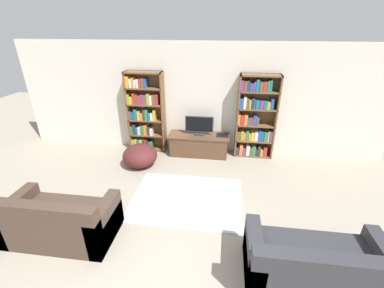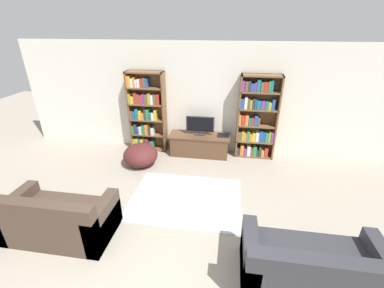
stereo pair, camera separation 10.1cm
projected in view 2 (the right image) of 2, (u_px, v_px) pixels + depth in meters
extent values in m
cube|color=silver|center=(199.00, 99.00, 6.10)|extent=(8.80, 0.06, 2.60)
cube|color=brown|center=(131.00, 111.00, 6.30)|extent=(0.04, 0.30, 1.95)
cube|color=brown|center=(164.00, 113.00, 6.18)|extent=(0.04, 0.30, 1.95)
cube|color=brown|center=(149.00, 111.00, 6.35)|extent=(0.89, 0.04, 1.95)
cube|color=brown|center=(144.00, 72.00, 5.82)|extent=(0.89, 0.30, 0.04)
cube|color=brown|center=(150.00, 148.00, 6.65)|extent=(0.85, 0.30, 0.04)
cube|color=#9E9333|center=(136.00, 142.00, 6.63)|extent=(0.07, 0.24, 0.24)
cube|color=gold|center=(138.00, 142.00, 6.62)|extent=(0.05, 0.24, 0.25)
cube|color=#196B75|center=(140.00, 142.00, 6.61)|extent=(0.06, 0.24, 0.24)
cube|color=gold|center=(143.00, 143.00, 6.60)|extent=(0.07, 0.24, 0.24)
cube|color=#333338|center=(146.00, 142.00, 6.59)|extent=(0.04, 0.24, 0.26)
cube|color=#B72D28|center=(148.00, 143.00, 6.58)|extent=(0.04, 0.24, 0.26)
cube|color=#333338|center=(150.00, 143.00, 6.58)|extent=(0.04, 0.24, 0.23)
cube|color=#7F338C|center=(152.00, 144.00, 6.58)|extent=(0.04, 0.24, 0.19)
cube|color=#2D7F47|center=(153.00, 144.00, 6.57)|extent=(0.05, 0.24, 0.20)
cube|color=brown|center=(149.00, 134.00, 6.48)|extent=(0.85, 0.30, 0.04)
cube|color=#2D7F47|center=(134.00, 129.00, 6.47)|extent=(0.06, 0.24, 0.19)
cube|color=#333338|center=(136.00, 128.00, 6.45)|extent=(0.06, 0.24, 0.25)
cube|color=#234C99|center=(139.00, 129.00, 6.45)|extent=(0.05, 0.24, 0.18)
cube|color=silver|center=(142.00, 129.00, 6.44)|extent=(0.07, 0.24, 0.19)
cube|color=#2D7F47|center=(144.00, 129.00, 6.42)|extent=(0.07, 0.24, 0.23)
cube|color=orange|center=(147.00, 129.00, 6.41)|extent=(0.08, 0.24, 0.25)
cube|color=#333338|center=(150.00, 130.00, 6.41)|extent=(0.06, 0.24, 0.21)
cube|color=silver|center=(153.00, 131.00, 6.41)|extent=(0.07, 0.24, 0.16)
cube|color=brown|center=(148.00, 119.00, 6.31)|extent=(0.85, 0.30, 0.04)
cube|color=brown|center=(132.00, 114.00, 6.30)|extent=(0.06, 0.24, 0.19)
cube|color=#234C99|center=(135.00, 115.00, 6.30)|extent=(0.05, 0.24, 0.18)
cube|color=#196B75|center=(138.00, 113.00, 6.27)|extent=(0.08, 0.24, 0.26)
cube|color=gold|center=(141.00, 114.00, 6.27)|extent=(0.06, 0.24, 0.21)
cube|color=orange|center=(144.00, 115.00, 6.27)|extent=(0.07, 0.24, 0.16)
cube|color=#333338|center=(146.00, 114.00, 6.24)|extent=(0.04, 0.24, 0.26)
cube|color=#2D7F47|center=(148.00, 114.00, 6.23)|extent=(0.07, 0.24, 0.26)
cube|color=#196B75|center=(151.00, 115.00, 6.24)|extent=(0.05, 0.24, 0.18)
cube|color=silver|center=(154.00, 116.00, 6.23)|extent=(0.06, 0.24, 0.18)
cube|color=gold|center=(156.00, 114.00, 6.20)|extent=(0.05, 0.24, 0.25)
cube|color=brown|center=(147.00, 104.00, 6.14)|extent=(0.85, 0.30, 0.04)
cube|color=#9E9333|center=(131.00, 98.00, 6.13)|extent=(0.05, 0.24, 0.23)
cube|color=gold|center=(133.00, 99.00, 6.13)|extent=(0.08, 0.24, 0.17)
cube|color=#B72D28|center=(136.00, 98.00, 6.10)|extent=(0.07, 0.24, 0.25)
cube|color=brown|center=(139.00, 98.00, 6.10)|extent=(0.05, 0.24, 0.23)
cube|color=#B72D28|center=(141.00, 99.00, 6.09)|extent=(0.07, 0.24, 0.21)
cube|color=#7F338C|center=(144.00, 98.00, 6.08)|extent=(0.05, 0.24, 0.23)
cube|color=brown|center=(147.00, 99.00, 6.07)|extent=(0.08, 0.24, 0.22)
cube|color=#9E9333|center=(150.00, 98.00, 6.05)|extent=(0.06, 0.24, 0.25)
cube|color=silver|center=(153.00, 99.00, 6.05)|extent=(0.06, 0.24, 0.22)
cube|color=brown|center=(156.00, 99.00, 6.04)|extent=(0.07, 0.24, 0.23)
cube|color=#B72D28|center=(159.00, 99.00, 6.03)|extent=(0.05, 0.24, 0.25)
cube|color=brown|center=(145.00, 88.00, 5.98)|extent=(0.85, 0.30, 0.04)
cube|color=orange|center=(129.00, 81.00, 5.95)|extent=(0.04, 0.24, 0.26)
cube|color=gold|center=(130.00, 81.00, 5.95)|extent=(0.04, 0.24, 0.25)
cube|color=silver|center=(133.00, 82.00, 5.95)|extent=(0.06, 0.24, 0.20)
cube|color=orange|center=(135.00, 82.00, 5.94)|extent=(0.04, 0.24, 0.23)
cube|color=silver|center=(137.00, 83.00, 5.94)|extent=(0.04, 0.24, 0.17)
cube|color=silver|center=(140.00, 83.00, 5.93)|extent=(0.06, 0.24, 0.19)
cube|color=#B72D28|center=(142.00, 82.00, 5.92)|extent=(0.06, 0.24, 0.20)
cube|color=brown|center=(145.00, 82.00, 5.91)|extent=(0.06, 0.24, 0.22)
cube|color=#234C99|center=(147.00, 83.00, 5.90)|extent=(0.05, 0.24, 0.21)
cube|color=brown|center=(238.00, 117.00, 5.93)|extent=(0.04, 0.30, 1.95)
cube|color=brown|center=(277.00, 119.00, 5.81)|extent=(0.04, 0.30, 1.95)
cube|color=brown|center=(257.00, 116.00, 5.99)|extent=(0.89, 0.04, 1.95)
cube|color=brown|center=(262.00, 75.00, 5.46)|extent=(0.89, 0.30, 0.04)
cube|color=brown|center=(253.00, 155.00, 6.28)|extent=(0.85, 0.30, 0.04)
cube|color=#333338|center=(238.00, 150.00, 6.27)|extent=(0.08, 0.24, 0.18)
cube|color=orange|center=(242.00, 149.00, 6.25)|extent=(0.08, 0.24, 0.25)
cube|color=#7F338C|center=(245.00, 151.00, 6.25)|extent=(0.06, 0.24, 0.17)
cube|color=silver|center=(249.00, 150.00, 6.23)|extent=(0.08, 0.24, 0.24)
cube|color=brown|center=(251.00, 151.00, 6.22)|extent=(0.05, 0.24, 0.20)
cube|color=#2D7F47|center=(255.00, 150.00, 6.21)|extent=(0.08, 0.24, 0.24)
cube|color=#333338|center=(257.00, 152.00, 6.21)|extent=(0.04, 0.24, 0.17)
cube|color=#333338|center=(260.00, 151.00, 6.19)|extent=(0.05, 0.24, 0.24)
cube|color=#9E9333|center=(262.00, 152.00, 6.20)|extent=(0.06, 0.24, 0.16)
cube|color=#B72D28|center=(266.00, 151.00, 6.17)|extent=(0.08, 0.24, 0.22)
cube|color=brown|center=(255.00, 140.00, 6.11)|extent=(0.85, 0.30, 0.04)
cube|color=brown|center=(240.00, 135.00, 6.10)|extent=(0.08, 0.24, 0.20)
cube|color=#9E9333|center=(243.00, 135.00, 6.09)|extent=(0.07, 0.24, 0.22)
cube|color=orange|center=(245.00, 136.00, 6.09)|extent=(0.04, 0.24, 0.19)
cube|color=#2D7F47|center=(248.00, 135.00, 6.07)|extent=(0.07, 0.24, 0.23)
cube|color=orange|center=(251.00, 136.00, 6.07)|extent=(0.05, 0.24, 0.17)
cube|color=gold|center=(254.00, 136.00, 6.06)|extent=(0.07, 0.24, 0.19)
cube|color=silver|center=(257.00, 136.00, 6.04)|extent=(0.07, 0.24, 0.22)
cube|color=#234C99|center=(261.00, 135.00, 6.02)|extent=(0.08, 0.24, 0.25)
cube|color=#234C99|center=(263.00, 136.00, 6.02)|extent=(0.05, 0.24, 0.23)
cube|color=#2D7F47|center=(267.00, 136.00, 6.01)|extent=(0.08, 0.24, 0.23)
cube|color=#9E9333|center=(269.00, 136.00, 6.00)|extent=(0.04, 0.24, 0.25)
cube|color=#7F338C|center=(272.00, 136.00, 5.99)|extent=(0.06, 0.24, 0.25)
cube|color=brown|center=(257.00, 125.00, 5.95)|extent=(0.85, 0.30, 0.04)
cube|color=orange|center=(240.00, 119.00, 5.93)|extent=(0.04, 0.24, 0.24)
cube|color=#B72D28|center=(243.00, 119.00, 5.92)|extent=(0.08, 0.24, 0.23)
cube|color=orange|center=(247.00, 119.00, 5.91)|extent=(0.07, 0.24, 0.23)
cube|color=#196B75|center=(250.00, 121.00, 5.91)|extent=(0.05, 0.24, 0.16)
cube|color=#B72D28|center=(253.00, 121.00, 5.90)|extent=(0.06, 0.24, 0.18)
cube|color=#234C99|center=(256.00, 120.00, 5.88)|extent=(0.07, 0.24, 0.23)
cube|color=brown|center=(259.00, 121.00, 5.88)|extent=(0.05, 0.24, 0.18)
cube|color=brown|center=(258.00, 109.00, 5.78)|extent=(0.85, 0.30, 0.04)
cube|color=#234C99|center=(242.00, 103.00, 5.76)|extent=(0.08, 0.24, 0.22)
cube|color=silver|center=(246.00, 102.00, 5.74)|extent=(0.06, 0.24, 0.26)
cube|color=brown|center=(248.00, 103.00, 5.74)|extent=(0.04, 0.24, 0.23)
cube|color=#9E9333|center=(251.00, 104.00, 5.74)|extent=(0.05, 0.24, 0.20)
cube|color=#333338|center=(253.00, 103.00, 5.72)|extent=(0.04, 0.24, 0.24)
cube|color=#234C99|center=(255.00, 104.00, 5.72)|extent=(0.04, 0.24, 0.22)
cube|color=#196B75|center=(259.00, 104.00, 5.72)|extent=(0.08, 0.24, 0.19)
cube|color=#7F338C|center=(263.00, 105.00, 5.71)|extent=(0.08, 0.24, 0.19)
cube|color=#196B75|center=(266.00, 105.00, 5.70)|extent=(0.07, 0.24, 0.19)
cube|color=#9E9333|center=(269.00, 105.00, 5.69)|extent=(0.07, 0.24, 0.17)
cube|color=#234C99|center=(273.00, 104.00, 5.67)|extent=(0.06, 0.24, 0.23)
cube|color=brown|center=(260.00, 92.00, 5.61)|extent=(0.85, 0.30, 0.04)
cube|color=#7F338C|center=(243.00, 85.00, 5.59)|extent=(0.06, 0.24, 0.23)
cube|color=brown|center=(247.00, 86.00, 5.59)|extent=(0.06, 0.24, 0.22)
cube|color=#333338|center=(249.00, 86.00, 5.58)|extent=(0.05, 0.24, 0.23)
cube|color=#234C99|center=(252.00, 87.00, 5.58)|extent=(0.08, 0.24, 0.18)
cube|color=#7F338C|center=(255.00, 86.00, 5.56)|extent=(0.04, 0.24, 0.21)
cube|color=#196B75|center=(259.00, 85.00, 5.54)|extent=(0.07, 0.24, 0.26)
cube|color=brown|center=(262.00, 86.00, 5.54)|extent=(0.07, 0.24, 0.21)
cube|color=#B72D28|center=(266.00, 86.00, 5.53)|extent=(0.08, 0.24, 0.22)
cube|color=#2D7F47|center=(269.00, 86.00, 5.52)|extent=(0.04, 0.24, 0.24)
cube|color=#196B75|center=(272.00, 86.00, 5.50)|extent=(0.05, 0.24, 0.25)
cube|color=brown|center=(200.00, 145.00, 6.26)|extent=(1.37, 0.50, 0.48)
cube|color=brown|center=(200.00, 136.00, 6.15)|extent=(1.45, 0.53, 0.04)
cube|color=#2D2D33|center=(200.00, 134.00, 6.16)|extent=(0.24, 0.16, 0.03)
cylinder|color=#2D2D33|center=(200.00, 132.00, 6.15)|extent=(0.04, 0.04, 0.05)
cube|color=#2D2D33|center=(200.00, 124.00, 6.05)|extent=(0.67, 0.04, 0.38)
cube|color=black|center=(200.00, 124.00, 6.04)|extent=(0.62, 0.00, 0.34)
cube|color=#28282D|center=(223.00, 135.00, 6.09)|extent=(0.29, 0.24, 0.02)
cube|color=black|center=(223.00, 135.00, 6.08)|extent=(0.27, 0.23, 0.00)
cube|color=#B2B7C1|center=(186.00, 199.00, 4.74)|extent=(2.00, 1.53, 0.02)
cube|color=#423328|center=(62.00, 221.00, 3.90)|extent=(1.57, 0.84, 0.43)
cube|color=#423328|center=(40.00, 215.00, 3.43)|extent=(1.57, 0.18, 0.40)
cube|color=#423328|center=(19.00, 212.00, 3.96)|extent=(0.18, 0.84, 0.61)
cube|color=#423328|center=(104.00, 222.00, 3.77)|extent=(0.18, 0.84, 0.61)
cube|color=#2D2D33|center=(311.00, 272.00, 3.11)|extent=(1.67, 0.91, 0.43)
cube|color=#2D2D33|center=(329.00, 275.00, 2.61)|extent=(1.67, 0.18, 0.40)
cube|color=#2D2D33|center=(249.00, 259.00, 3.18)|extent=(0.18, 0.91, 0.61)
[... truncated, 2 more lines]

